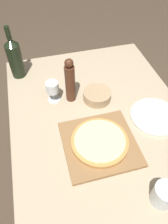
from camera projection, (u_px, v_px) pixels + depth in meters
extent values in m
plane|color=#4C3D2D|center=(98.00, 187.00, 1.65)|extent=(12.00, 12.00, 0.00)
cube|color=tan|center=(105.00, 131.00, 1.11)|extent=(0.93, 1.41, 0.03)
cylinder|color=brown|center=(27.00, 105.00, 1.73)|extent=(0.06, 0.06, 0.70)
cylinder|color=brown|center=(123.00, 88.00, 1.86)|extent=(0.06, 0.06, 0.70)
cube|color=olive|center=(99.00, 144.00, 1.03)|extent=(0.34, 0.33, 0.02)
cylinder|color=#C68947|center=(100.00, 142.00, 1.02)|extent=(0.27, 0.27, 0.02)
cylinder|color=beige|center=(100.00, 140.00, 1.01)|extent=(0.24, 0.24, 0.01)
cylinder|color=black|center=(16.00, 61.00, 1.31)|extent=(0.08, 0.08, 0.21)
cone|color=black|center=(10.00, 42.00, 1.21)|extent=(0.08, 0.08, 0.04)
cylinder|color=black|center=(8.00, 33.00, 1.17)|extent=(0.03, 0.03, 0.07)
cylinder|color=#4C2819|center=(70.00, 84.00, 1.16)|extent=(0.05, 0.05, 0.22)
sphere|color=#4C2819|center=(69.00, 63.00, 1.06)|extent=(0.05, 0.05, 0.05)
cylinder|color=silver|center=(54.00, 99.00, 1.24)|extent=(0.07, 0.07, 0.00)
cylinder|color=silver|center=(53.00, 95.00, 1.21)|extent=(0.01, 0.01, 0.06)
cylinder|color=silver|center=(52.00, 87.00, 1.17)|extent=(0.07, 0.07, 0.06)
cylinder|color=tan|center=(97.00, 96.00, 1.22)|extent=(0.16, 0.16, 0.05)
cylinder|color=silver|center=(164.00, 195.00, 0.84)|extent=(0.09, 0.09, 0.10)
cylinder|color=silver|center=(155.00, 116.00, 1.15)|extent=(0.26, 0.26, 0.01)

